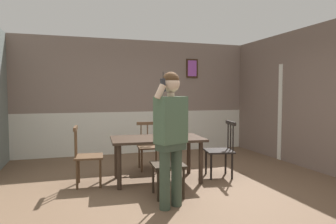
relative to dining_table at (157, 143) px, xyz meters
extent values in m
plane|color=brown|center=(0.18, -0.50, -0.63)|extent=(6.64, 6.64, 0.00)
cube|color=gray|center=(0.18, 2.51, 1.25)|extent=(5.80, 0.12, 1.74)
cube|color=silver|center=(0.18, 2.52, -0.13)|extent=(5.80, 0.14, 1.02)
cube|color=silver|center=(0.18, 2.49, 0.38)|extent=(5.80, 0.05, 0.06)
cube|color=#382314|center=(1.61, 2.44, 1.47)|extent=(0.31, 0.03, 0.48)
cube|color=#A950BB|center=(1.61, 2.42, 1.47)|extent=(0.23, 0.01, 0.40)
cube|color=#756056|center=(3.08, -0.50, 0.74)|extent=(0.12, 6.04, 2.75)
cube|color=silver|center=(3.04, 0.76, 0.42)|extent=(0.06, 0.12, 2.10)
cube|color=#38281E|center=(0.00, 0.00, 0.08)|extent=(1.57, 0.96, 0.04)
cylinder|color=#38281E|center=(-0.68, -0.28, -0.29)|extent=(0.07, 0.07, 0.69)
cylinder|color=#38281E|center=(0.63, -0.37, -0.29)|extent=(0.07, 0.07, 0.69)
cylinder|color=#38281E|center=(-0.63, 0.37, -0.29)|extent=(0.07, 0.07, 0.69)
cylinder|color=#38281E|center=(0.68, 0.28, -0.29)|extent=(0.07, 0.07, 0.69)
cube|color=#2D2319|center=(-0.06, -0.77, -0.18)|extent=(0.48, 0.48, 0.03)
cube|color=#2D2319|center=(-0.07, -0.98, 0.40)|extent=(0.45, 0.07, 0.06)
cylinder|color=#2D2319|center=(-0.21, -0.97, 0.13)|extent=(0.02, 0.02, 0.59)
cylinder|color=#2D2319|center=(-0.07, -0.98, 0.13)|extent=(0.02, 0.02, 0.59)
cylinder|color=#2D2319|center=(0.06, -0.99, 0.13)|extent=(0.02, 0.02, 0.59)
cylinder|color=#2D2319|center=(-0.22, -0.58, -0.41)|extent=(0.04, 0.04, 0.44)
cylinder|color=#2D2319|center=(0.14, -0.61, -0.41)|extent=(0.04, 0.04, 0.44)
cylinder|color=#2D2319|center=(-0.25, -0.94, -0.41)|extent=(0.04, 0.04, 0.44)
cylinder|color=#2D2319|center=(0.11, -0.97, -0.41)|extent=(0.04, 0.04, 0.44)
cube|color=#513823|center=(-1.10, 0.08, -0.17)|extent=(0.47, 0.47, 0.03)
cube|color=#513823|center=(-1.30, 0.10, 0.28)|extent=(0.08, 0.44, 0.06)
cylinder|color=#513823|center=(-1.28, 0.23, 0.08)|extent=(0.02, 0.02, 0.47)
cylinder|color=#513823|center=(-1.30, 0.10, 0.08)|extent=(0.02, 0.02, 0.47)
cylinder|color=#513823|center=(-1.31, -0.03, 0.08)|extent=(0.02, 0.02, 0.47)
cylinder|color=#513823|center=(-0.91, 0.24, -0.41)|extent=(0.04, 0.04, 0.45)
cylinder|color=#513823|center=(-0.94, -0.11, -0.41)|extent=(0.04, 0.04, 0.45)
cylinder|color=#513823|center=(-1.26, 0.27, -0.41)|extent=(0.04, 0.04, 0.45)
cylinder|color=#513823|center=(-1.29, -0.08, -0.41)|extent=(0.04, 0.04, 0.45)
cube|color=#513823|center=(0.06, 0.77, -0.20)|extent=(0.46, 0.46, 0.03)
cube|color=#513823|center=(0.07, 0.97, 0.24)|extent=(0.43, 0.07, 0.06)
cylinder|color=#513823|center=(0.20, 0.96, 0.04)|extent=(0.02, 0.02, 0.45)
cylinder|color=#513823|center=(0.07, 0.97, 0.04)|extent=(0.02, 0.02, 0.45)
cylinder|color=#513823|center=(-0.06, 0.98, 0.04)|extent=(0.02, 0.02, 0.45)
cylinder|color=#513823|center=(0.21, 0.59, -0.42)|extent=(0.04, 0.04, 0.42)
cylinder|color=#513823|center=(-0.13, 0.62, -0.42)|extent=(0.04, 0.04, 0.42)
cylinder|color=#513823|center=(0.24, 0.93, -0.42)|extent=(0.04, 0.04, 0.42)
cylinder|color=#513823|center=(-0.10, 0.96, -0.42)|extent=(0.04, 0.04, 0.42)
cube|color=black|center=(1.10, -0.08, -0.18)|extent=(0.54, 0.54, 0.03)
cube|color=black|center=(1.31, -0.12, 0.31)|extent=(0.13, 0.46, 0.06)
cylinder|color=black|center=(1.28, -0.26, 0.09)|extent=(0.02, 0.02, 0.51)
cylinder|color=black|center=(1.31, -0.12, 0.09)|extent=(0.02, 0.02, 0.51)
cylinder|color=black|center=(1.33, 0.01, 0.09)|extent=(0.02, 0.02, 0.51)
cylinder|color=black|center=(0.89, -0.23, -0.41)|extent=(0.04, 0.04, 0.44)
cylinder|color=black|center=(0.96, 0.13, -0.41)|extent=(0.04, 0.04, 0.44)
cylinder|color=black|center=(1.25, -0.30, -0.41)|extent=(0.04, 0.04, 0.44)
cylinder|color=black|center=(1.32, 0.06, -0.41)|extent=(0.04, 0.04, 0.44)
cylinder|color=#3A493A|center=(-0.06, -1.16, -0.22)|extent=(0.14, 0.14, 0.83)
cylinder|color=#3A493A|center=(-0.24, -1.24, -0.22)|extent=(0.14, 0.14, 0.83)
cube|color=#3A493A|center=(-0.15, -1.20, 0.17)|extent=(0.41, 0.33, 0.12)
cube|color=#4C664C|center=(-0.15, -1.20, 0.50)|extent=(0.45, 0.36, 0.59)
cylinder|color=#4C664C|center=(0.07, -1.10, 0.51)|extent=(0.09, 0.09, 0.56)
cylinder|color=beige|center=(-0.32, -1.29, 0.85)|extent=(0.15, 0.08, 0.20)
cylinder|color=beige|center=(-0.15, -1.20, 0.82)|extent=(0.09, 0.09, 0.05)
sphere|color=beige|center=(-0.15, -1.20, 0.95)|extent=(0.23, 0.23, 0.23)
sphere|color=#472D19|center=(-0.15, -1.20, 0.99)|extent=(0.21, 0.21, 0.21)
cube|color=#2D2D33|center=(-0.28, -1.29, 0.93)|extent=(0.08, 0.06, 0.16)
cylinder|color=black|center=(-0.28, -1.29, 1.05)|extent=(0.01, 0.01, 0.08)
camera|label=1|loc=(-1.34, -4.82, 0.83)|focal=32.41mm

